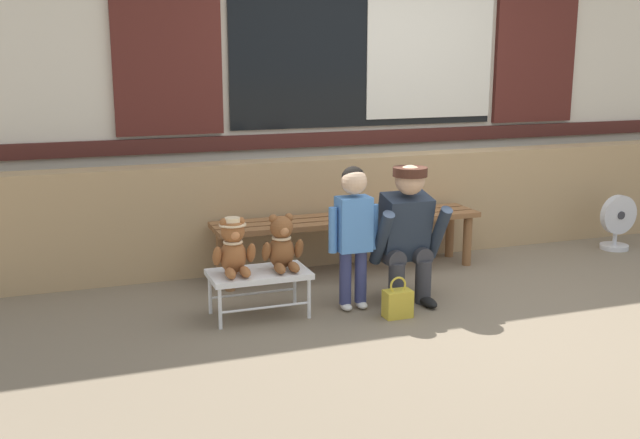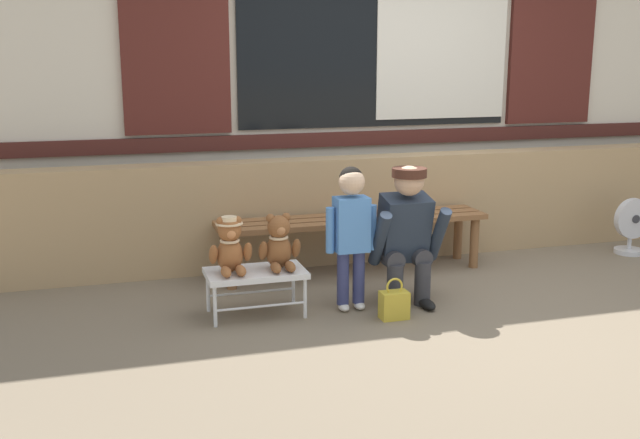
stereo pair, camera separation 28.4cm
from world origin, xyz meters
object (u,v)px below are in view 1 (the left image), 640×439
(teddy_bear_plain, at_px, (282,245))
(floor_fan, at_px, (617,223))
(teddy_bear_with_hat, at_px, (234,247))
(child_standing, at_px, (354,222))
(adult_crouching, at_px, (407,233))
(small_display_bench, at_px, (259,276))
(wooden_bench_long, at_px, (348,225))
(handbag_on_ground, at_px, (398,303))

(teddy_bear_plain, height_order, floor_fan, teddy_bear_plain)
(teddy_bear_with_hat, bearing_deg, child_standing, -5.38)
(teddy_bear_plain, relative_size, adult_crouching, 0.38)
(adult_crouching, xyz_separation_m, floor_fan, (2.32, 0.61, -0.24))
(teddy_bear_with_hat, height_order, teddy_bear_plain, same)
(teddy_bear_plain, bearing_deg, floor_fan, 10.08)
(teddy_bear_with_hat, bearing_deg, floor_fan, 9.16)
(teddy_bear_with_hat, relative_size, floor_fan, 0.76)
(small_display_bench, distance_m, teddy_bear_plain, 0.25)
(wooden_bench_long, height_order, teddy_bear_plain, teddy_bear_plain)
(wooden_bench_long, xyz_separation_m, adult_crouching, (0.12, -0.77, 0.11))
(small_display_bench, height_order, teddy_bear_with_hat, teddy_bear_with_hat)
(wooden_bench_long, distance_m, child_standing, 0.87)
(teddy_bear_with_hat, xyz_separation_m, handbag_on_ground, (0.99, -0.33, -0.38))
(handbag_on_ground, bearing_deg, child_standing, 128.99)
(wooden_bench_long, bearing_deg, adult_crouching, -81.41)
(wooden_bench_long, height_order, small_display_bench, wooden_bench_long)
(teddy_bear_with_hat, relative_size, child_standing, 0.38)
(child_standing, relative_size, adult_crouching, 1.01)
(handbag_on_ground, distance_m, floor_fan, 2.68)
(handbag_on_ground, bearing_deg, wooden_bench_long, 85.66)
(handbag_on_ground, relative_size, floor_fan, 0.57)
(small_display_bench, height_order, teddy_bear_plain, teddy_bear_plain)
(small_display_bench, relative_size, handbag_on_ground, 2.35)
(small_display_bench, xyz_separation_m, child_standing, (0.63, -0.07, 0.33))
(small_display_bench, distance_m, floor_fan, 3.40)
(wooden_bench_long, distance_m, floor_fan, 2.45)
(floor_fan, bearing_deg, small_display_bench, -170.37)
(teddy_bear_with_hat, bearing_deg, handbag_on_ground, -18.38)
(handbag_on_ground, bearing_deg, floor_fan, 19.59)
(small_display_bench, height_order, floor_fan, floor_fan)
(child_standing, xyz_separation_m, adult_crouching, (0.40, 0.03, -0.11))
(handbag_on_ground, bearing_deg, teddy_bear_plain, 153.94)
(wooden_bench_long, distance_m, teddy_bear_with_hat, 1.30)
(floor_fan, bearing_deg, teddy_bear_plain, -169.92)
(small_display_bench, distance_m, adult_crouching, 1.05)
(wooden_bench_long, relative_size, child_standing, 2.19)
(teddy_bear_plain, xyz_separation_m, child_standing, (0.47, -0.07, 0.13))
(adult_crouching, height_order, floor_fan, adult_crouching)
(teddy_bear_with_hat, distance_m, teddy_bear_plain, 0.32)
(small_display_bench, relative_size, child_standing, 0.67)
(wooden_bench_long, bearing_deg, teddy_bear_with_hat, -146.12)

